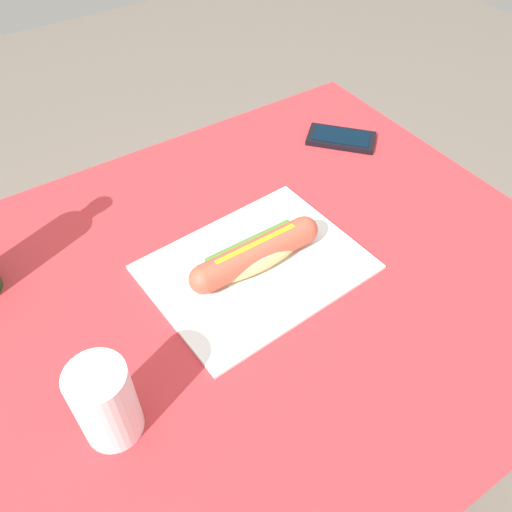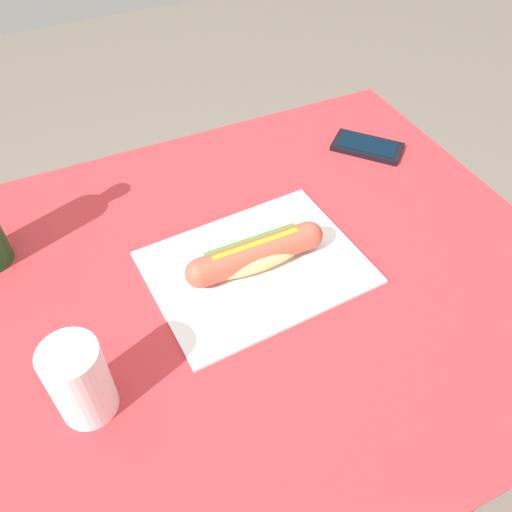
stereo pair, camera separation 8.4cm
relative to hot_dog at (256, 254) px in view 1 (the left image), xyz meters
The scene contains 6 objects.
ground_plane 0.79m from the hot_dog, 156.53° to the right, with size 6.00×6.00×0.00m, color #6B6056.
dining_table 0.18m from the hot_dog, 156.53° to the right, with size 1.08×0.85×0.75m.
paper_wrapper 0.03m from the hot_dog, 89.39° to the right, with size 0.34×0.26×0.01m, color silver.
hot_dog is the anchor object (origin of this frame).
cell_phone 0.41m from the hot_dog, 30.10° to the left, with size 0.15×0.15×0.01m.
drinking_cup 0.33m from the hot_dog, 156.91° to the right, with size 0.07×0.07×0.13m, color white.
Camera 1 is at (-0.27, -0.46, 1.40)m, focal length 36.85 mm.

